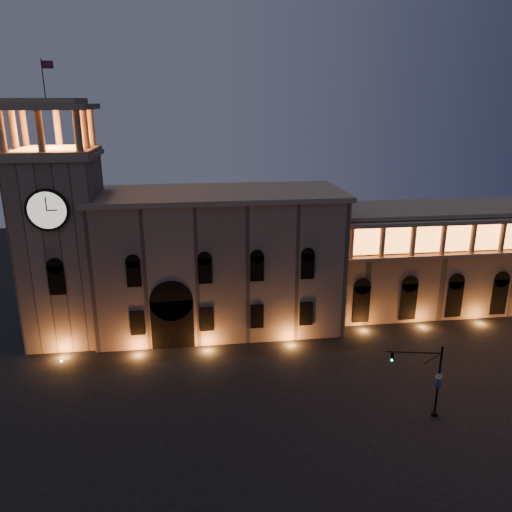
% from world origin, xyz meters
% --- Properties ---
extents(ground, '(160.00, 160.00, 0.00)m').
position_xyz_m(ground, '(0.00, 0.00, 0.00)').
color(ground, black).
rests_on(ground, ground).
extents(government_building, '(30.80, 12.80, 17.60)m').
position_xyz_m(government_building, '(-2.08, 21.93, 8.77)').
color(government_building, '#866B57').
rests_on(government_building, ground).
extents(clock_tower, '(9.80, 9.80, 32.40)m').
position_xyz_m(clock_tower, '(-20.50, 20.98, 12.50)').
color(clock_tower, '#866B57').
rests_on(clock_tower, ground).
extents(colonnade_wing, '(40.60, 11.50, 14.50)m').
position_xyz_m(colonnade_wing, '(32.00, 23.92, 7.33)').
color(colonnade_wing, '#816652').
rests_on(colonnade_wing, ground).
extents(traffic_light, '(5.18, 1.34, 7.22)m').
position_xyz_m(traffic_light, '(15.60, -0.60, 3.79)').
color(traffic_light, black).
rests_on(traffic_light, ground).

